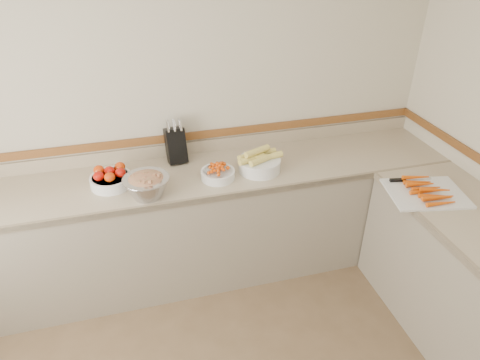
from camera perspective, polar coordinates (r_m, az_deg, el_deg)
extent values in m
plane|color=beige|center=(3.18, -9.33, 9.70)|extent=(4.00, 0.00, 4.00)
cube|color=tan|center=(3.07, -7.91, 0.25)|extent=(4.00, 0.65, 0.04)
cube|color=gray|center=(3.32, -7.35, -6.40)|extent=(4.00, 0.63, 0.86)
cube|color=#847258|center=(2.81, -6.98, -2.96)|extent=(4.00, 0.02, 0.04)
cube|color=tan|center=(3.31, -8.79, 4.01)|extent=(4.00, 0.02, 0.10)
cube|color=brown|center=(3.27, -8.93, 5.55)|extent=(4.00, 0.02, 0.06)
cube|color=black|center=(3.20, -8.56, 4.58)|extent=(0.16, 0.18, 0.28)
cylinder|color=silver|center=(3.10, -9.55, 6.94)|extent=(0.02, 0.04, 0.07)
cylinder|color=silver|center=(3.10, -8.72, 7.04)|extent=(0.02, 0.04, 0.07)
cylinder|color=silver|center=(3.10, -7.90, 7.15)|extent=(0.02, 0.04, 0.07)
cylinder|color=silver|center=(3.12, -9.61, 7.14)|extent=(0.02, 0.04, 0.07)
cylinder|color=silver|center=(3.13, -8.79, 7.24)|extent=(0.02, 0.04, 0.07)
cylinder|color=silver|center=(3.13, -7.97, 7.35)|extent=(0.02, 0.04, 0.07)
cylinder|color=silver|center=(3.15, -9.67, 7.34)|extent=(0.02, 0.04, 0.07)
cylinder|color=silver|center=(3.15, -8.86, 7.44)|extent=(0.02, 0.04, 0.07)
cylinder|color=silver|center=(3.16, -8.05, 7.54)|extent=(0.02, 0.04, 0.07)
cylinder|color=white|center=(3.03, -16.81, -0.09)|extent=(0.28, 0.28, 0.07)
torus|color=white|center=(3.02, -16.90, 0.41)|extent=(0.28, 0.28, 0.01)
cylinder|color=white|center=(3.02, -16.90, 0.41)|extent=(0.25, 0.25, 0.01)
ellipsoid|color=#BE1107|center=(2.97, -18.33, 0.49)|extent=(0.07, 0.07, 0.06)
ellipsoid|color=red|center=(2.94, -16.99, 0.37)|extent=(0.07, 0.07, 0.06)
ellipsoid|color=#BE1107|center=(2.97, -15.67, 0.95)|extent=(0.07, 0.07, 0.06)
ellipsoid|color=red|center=(3.04, -18.31, 1.27)|extent=(0.07, 0.07, 0.06)
ellipsoid|color=#BE1107|center=(3.01, -17.01, 1.16)|extent=(0.07, 0.07, 0.06)
ellipsoid|color=red|center=(3.04, -15.72, 1.72)|extent=(0.07, 0.07, 0.06)
cylinder|color=white|center=(2.99, -2.97, 0.75)|extent=(0.24, 0.24, 0.06)
torus|color=white|center=(2.98, -2.98, 1.17)|extent=(0.24, 0.24, 0.01)
cylinder|color=white|center=(2.98, -2.98, 1.17)|extent=(0.21, 0.21, 0.01)
sphere|color=#D74607|center=(2.91, -2.90, 1.14)|extent=(0.03, 0.03, 0.03)
sphere|color=#D74607|center=(2.96, -4.44, 1.47)|extent=(0.03, 0.03, 0.03)
sphere|color=#D74607|center=(2.95, -2.33, 1.70)|extent=(0.03, 0.03, 0.03)
sphere|color=#D74607|center=(2.96, -2.89, 2.13)|extent=(0.03, 0.03, 0.03)
sphere|color=#D74607|center=(2.95, -4.01, 1.70)|extent=(0.03, 0.03, 0.03)
sphere|color=#D74607|center=(3.03, -3.20, 2.31)|extent=(0.03, 0.03, 0.03)
sphere|color=#D74607|center=(2.95, -2.66, 1.85)|extent=(0.03, 0.03, 0.03)
sphere|color=#D74607|center=(2.93, -3.73, 1.44)|extent=(0.03, 0.03, 0.03)
sphere|color=#D74607|center=(2.94, -3.09, 1.73)|extent=(0.03, 0.03, 0.03)
sphere|color=#D74607|center=(2.94, -3.13, 2.03)|extent=(0.03, 0.03, 0.03)
sphere|color=#D74607|center=(2.93, -3.09, 1.63)|extent=(0.03, 0.03, 0.03)
sphere|color=#D74607|center=(2.97, -1.34, 1.65)|extent=(0.03, 0.03, 0.03)
sphere|color=#D74607|center=(2.95, -3.00, 2.12)|extent=(0.03, 0.03, 0.03)
sphere|color=#D74607|center=(2.95, -2.02, 1.76)|extent=(0.03, 0.03, 0.03)
sphere|color=#D74607|center=(2.94, -2.67, 1.68)|extent=(0.03, 0.03, 0.03)
sphere|color=#D74607|center=(2.96, -2.57, 2.09)|extent=(0.03, 0.03, 0.03)
sphere|color=#D74607|center=(2.92, -2.17, 1.37)|extent=(0.03, 0.03, 0.03)
sphere|color=#D74607|center=(2.96, -3.01, 2.07)|extent=(0.03, 0.03, 0.03)
sphere|color=#D74607|center=(2.96, -1.82, 1.78)|extent=(0.03, 0.03, 0.03)
sphere|color=#D74607|center=(2.90, -2.32, 0.86)|extent=(0.03, 0.03, 0.03)
sphere|color=#D74607|center=(2.92, -2.92, 1.29)|extent=(0.03, 0.03, 0.03)
sphere|color=#D74607|center=(2.93, -2.79, 1.51)|extent=(0.03, 0.03, 0.03)
sphere|color=#D74607|center=(2.92, -4.04, 0.98)|extent=(0.03, 0.03, 0.03)
sphere|color=#D74607|center=(2.91, -3.00, 1.35)|extent=(0.03, 0.03, 0.03)
sphere|color=#D74607|center=(2.93, -2.93, 1.52)|extent=(0.03, 0.03, 0.03)
sphere|color=#D74607|center=(3.03, -2.71, 2.31)|extent=(0.03, 0.03, 0.03)
sphere|color=#D74607|center=(2.93, -2.23, 1.41)|extent=(0.03, 0.03, 0.03)
sphere|color=#D74607|center=(2.96, -2.89, 2.14)|extent=(0.03, 0.03, 0.03)
sphere|color=#D74607|center=(3.00, -3.01, 2.25)|extent=(0.03, 0.03, 0.03)
sphere|color=#D74607|center=(2.99, -1.71, 1.88)|extent=(0.03, 0.03, 0.03)
cylinder|color=white|center=(3.08, 2.61, 2.05)|extent=(0.30, 0.30, 0.09)
torus|color=white|center=(3.06, 2.63, 2.69)|extent=(0.31, 0.31, 0.01)
cylinder|color=#E4CE5F|center=(3.01, 1.56, 2.82)|extent=(0.21, 0.10, 0.05)
cylinder|color=#E4CE5F|center=(3.01, 2.90, 2.75)|extent=(0.20, 0.13, 0.05)
cylinder|color=#E4CE5F|center=(3.05, 3.91, 3.16)|extent=(0.21, 0.07, 0.05)
cylinder|color=#E4CE5F|center=(3.07, 1.42, 3.36)|extent=(0.21, 0.11, 0.05)
cylinder|color=#E4CE5F|center=(3.10, 2.99, 3.65)|extent=(0.21, 0.06, 0.05)
cylinder|color=#E4CE5F|center=(3.02, 2.30, 3.86)|extent=(0.20, 0.12, 0.05)
cylinder|color=#B2B2BA|center=(2.84, -12.29, -0.93)|extent=(0.30, 0.30, 0.14)
torus|color=#B2B2BA|center=(2.80, -12.44, 0.19)|extent=(0.30, 0.30, 0.01)
ellipsoid|color=#B11433|center=(2.81, -12.42, -0.01)|extent=(0.25, 0.25, 0.08)
cube|color=#B11433|center=(2.77, -12.61, 0.29)|extent=(0.03, 0.03, 0.02)
cube|color=#8BB658|center=(2.81, -12.22, 0.57)|extent=(0.03, 0.03, 0.02)
cube|color=#B11433|center=(2.71, -11.91, -0.21)|extent=(0.03, 0.03, 0.02)
cube|color=#8BB658|center=(2.77, -10.76, 0.63)|extent=(0.03, 0.03, 0.02)
cube|color=#B11433|center=(2.82, -13.82, 0.51)|extent=(0.02, 0.02, 0.02)
cube|color=#8BB658|center=(2.79, -11.71, 0.25)|extent=(0.02, 0.02, 0.02)
cube|color=#B11433|center=(2.82, -12.43, 0.83)|extent=(0.03, 0.03, 0.02)
cube|color=#8BB658|center=(2.77, -13.27, -0.18)|extent=(0.02, 0.02, 0.02)
cube|color=#B11433|center=(2.81, -11.72, 0.62)|extent=(0.03, 0.03, 0.02)
cube|color=#8BB658|center=(2.78, -11.35, 0.65)|extent=(0.03, 0.03, 0.02)
cube|color=#B11433|center=(2.75, -13.32, -0.28)|extent=(0.03, 0.03, 0.02)
cube|color=#8BB658|center=(2.72, -12.53, -0.15)|extent=(0.02, 0.02, 0.02)
cube|color=#B11433|center=(2.82, -12.80, 0.88)|extent=(0.02, 0.02, 0.02)
cube|color=#8BB658|center=(2.83, -14.26, 0.34)|extent=(0.03, 0.03, 0.02)
cube|color=silver|center=(3.08, 23.52, -1.62)|extent=(0.56, 0.47, 0.01)
cone|color=#D74F07|center=(2.97, 25.30, -2.81)|extent=(0.19, 0.07, 0.03)
cone|color=#D74F07|center=(2.98, 25.08, -2.10)|extent=(0.19, 0.07, 0.03)
cone|color=#D74F07|center=(3.01, 24.66, -2.22)|extent=(0.19, 0.07, 0.03)
cone|color=#D74F07|center=(3.03, 24.34, -1.94)|extent=(0.19, 0.07, 0.03)
cone|color=#D74F07|center=(3.03, 24.13, -1.25)|extent=(0.19, 0.07, 0.03)
cone|color=#D74F07|center=(3.06, 23.72, -1.37)|extent=(0.19, 0.07, 0.03)
cone|color=#D74F07|center=(3.08, 23.41, -1.09)|extent=(0.19, 0.07, 0.03)
cone|color=#D74F07|center=(3.09, 23.21, -0.42)|extent=(0.19, 0.07, 0.03)
cone|color=#D74F07|center=(3.12, 22.81, -0.55)|extent=(0.19, 0.07, 0.03)
cone|color=#D74F07|center=(3.14, 22.52, -0.28)|extent=(0.19, 0.07, 0.03)
cone|color=#D74F07|center=(3.15, 22.32, 0.38)|extent=(0.19, 0.07, 0.03)
cube|color=silver|center=(3.21, 22.44, 0.26)|extent=(0.21, 0.08, 0.00)
cube|color=black|center=(3.13, 20.26, -0.01)|extent=(0.11, 0.04, 0.02)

